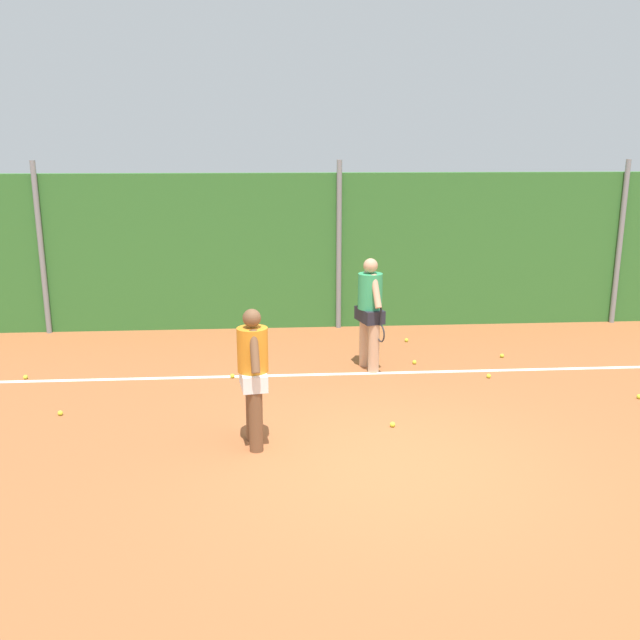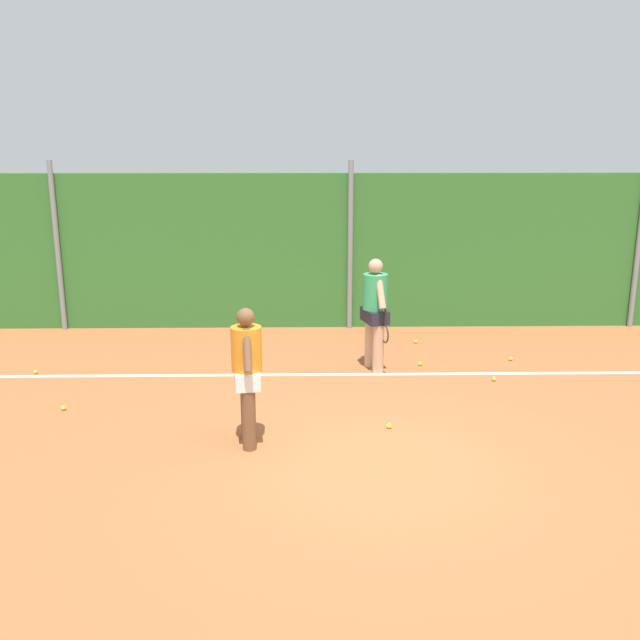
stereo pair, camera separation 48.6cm
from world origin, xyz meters
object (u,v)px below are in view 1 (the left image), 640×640
tennis_ball_1 (489,376)px  tennis_ball_11 (639,397)px  tennis_ball_0 (60,413)px  tennis_ball_3 (414,362)px  tennis_ball_7 (393,425)px  tennis_ball_8 (502,356)px  tennis_ball_4 (232,376)px  tennis_ball_5 (26,377)px  player_foreground_near (253,370)px  player_midcourt (370,308)px  tennis_ball_2 (406,340)px

tennis_ball_1 → tennis_ball_11: 2.10m
tennis_ball_0 → tennis_ball_1: 6.19m
tennis_ball_3 → tennis_ball_7: same height
tennis_ball_0 → tennis_ball_8: same height
tennis_ball_0 → tennis_ball_4: (2.19, 1.35, 0.00)m
tennis_ball_4 → tennis_ball_7: 2.94m
tennis_ball_4 → tennis_ball_5: (-3.14, 0.18, 0.00)m
tennis_ball_8 → tennis_ball_11: (1.30, -2.02, 0.00)m
tennis_ball_4 → tennis_ball_8: bearing=9.2°
player_foreground_near → tennis_ball_0: bearing=59.1°
player_midcourt → tennis_ball_3: bearing=86.7°
tennis_ball_7 → tennis_ball_0: bearing=170.8°
player_foreground_near → tennis_ball_1: size_ratio=25.23×
tennis_ball_8 → tennis_ball_11: bearing=-57.2°
tennis_ball_4 → tennis_ball_7: size_ratio=1.00×
player_foreground_near → tennis_ball_7: 1.99m
tennis_ball_7 → tennis_ball_8: bearing=49.8°
tennis_ball_5 → tennis_ball_11: (8.88, -1.48, 0.00)m
tennis_ball_2 → tennis_ball_7: size_ratio=1.00×
tennis_ball_0 → tennis_ball_11: (7.94, 0.04, 0.00)m
tennis_ball_3 → player_foreground_near: bearing=-130.9°
tennis_ball_0 → tennis_ball_7: size_ratio=1.00×
tennis_ball_2 → tennis_ball_11: (2.71, -3.07, 0.00)m
tennis_ball_8 → tennis_ball_1: bearing=-118.3°
player_midcourt → tennis_ball_7: size_ratio=26.85×
player_midcourt → tennis_ball_8: 2.53m
tennis_ball_5 → tennis_ball_3: bearing=2.8°
tennis_ball_11 → tennis_ball_2: bearing=131.5°
tennis_ball_2 → tennis_ball_5: size_ratio=1.00×
tennis_ball_3 → tennis_ball_11: size_ratio=1.00×
tennis_ball_4 → tennis_ball_11: size_ratio=1.00×
tennis_ball_0 → tennis_ball_3: (5.11, 1.82, 0.00)m
player_foreground_near → tennis_ball_8: size_ratio=25.23×
tennis_ball_7 → tennis_ball_8: 3.61m
tennis_ball_8 → player_midcourt: bearing=-169.7°
tennis_ball_5 → tennis_ball_8: same height
tennis_ball_2 → tennis_ball_3: bearing=-95.3°
tennis_ball_4 → tennis_ball_8: (4.45, 0.72, 0.00)m
tennis_ball_0 → tennis_ball_5: (-0.95, 1.52, 0.00)m
player_midcourt → tennis_ball_5: (-5.28, -0.12, -0.96)m
tennis_ball_11 → player_foreground_near: bearing=-167.9°
tennis_ball_11 → tennis_ball_4: bearing=167.2°
tennis_ball_8 → tennis_ball_0: bearing=-162.7°
tennis_ball_2 → tennis_ball_11: same height
tennis_ball_1 → tennis_ball_11: (1.84, -1.02, 0.00)m
player_foreground_near → player_midcourt: 3.26m
tennis_ball_1 → tennis_ball_3: bearing=142.6°
tennis_ball_4 → player_foreground_near: bearing=-81.0°
tennis_ball_11 → tennis_ball_0: bearing=-179.7°
tennis_ball_8 → tennis_ball_3: bearing=-171.0°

